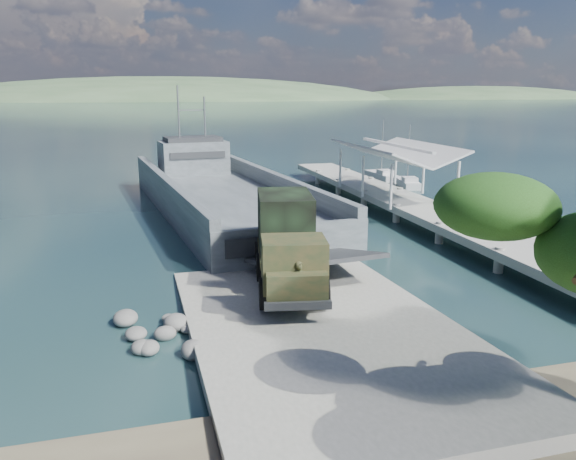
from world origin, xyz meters
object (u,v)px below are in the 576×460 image
object	(u,v)px
pier	(400,193)
military_truck	(288,243)
soldier	(300,294)
landing_craft	(222,202)
sailboat_near	(407,183)
sailboat_far	(382,176)

from	to	relation	value
pier	military_truck	bearing A→B (deg)	-131.24
pier	soldier	distance (m)	23.32
landing_craft	sailboat_near	world-z (taller)	landing_craft
military_truck	soldier	distance (m)	4.15
soldier	landing_craft	bearing A→B (deg)	83.60
pier	landing_craft	bearing A→B (deg)	163.89
pier	soldier	world-z (taller)	pier
soldier	sailboat_near	size ratio (longest dim) A/B	0.31
soldier	sailboat_near	distance (m)	36.07
landing_craft	military_truck	xyz separation A→B (m)	(0.15, -18.73, 1.63)
landing_craft	sailboat_far	xyz separation A→B (m)	(19.14, 12.35, -0.51)
military_truck	sailboat_far	size ratio (longest dim) A/B	1.38
military_truck	soldier	size ratio (longest dim) A/B	4.63
military_truck	sailboat_near	world-z (taller)	sailboat_near
sailboat_far	military_truck	bearing A→B (deg)	-123.23
sailboat_near	sailboat_far	bearing A→B (deg)	107.47
sailboat_near	soldier	bearing A→B (deg)	-111.26
pier	sailboat_far	distance (m)	17.26
landing_craft	sailboat_far	world-z (taller)	landing_craft
landing_craft	sailboat_near	xyz separation A→B (m)	(19.58, 7.27, -0.53)
pier	landing_craft	distance (m)	13.78
pier	sailboat_far	size ratio (longest dim) A/B	6.79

